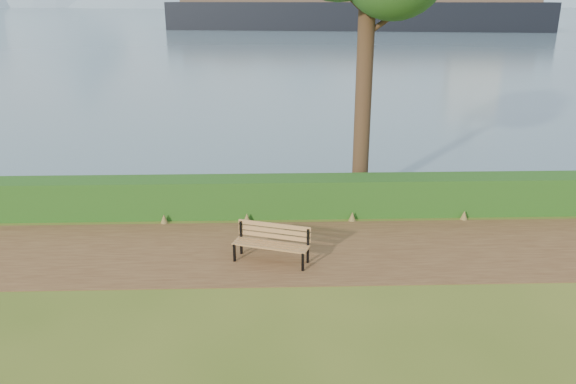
{
  "coord_description": "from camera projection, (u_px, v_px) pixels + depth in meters",
  "views": [
    {
      "loc": [
        -0.49,
        -11.27,
        5.42
      ],
      "look_at": [
        -0.08,
        1.2,
        1.1
      ],
      "focal_mm": 35.0,
      "sensor_mm": 36.0,
      "label": 1
    }
  ],
  "objects": [
    {
      "name": "ground",
      "position": [
        293.0,
        256.0,
        12.43
      ],
      "size": [
        140.0,
        140.0,
        0.0
      ],
      "primitive_type": "plane",
      "color": "#445A19",
      "rests_on": "ground"
    },
    {
      "name": "path",
      "position": [
        293.0,
        251.0,
        12.71
      ],
      "size": [
        40.0,
        3.4,
        0.01
      ],
      "primitive_type": "cube",
      "color": "#55331D",
      "rests_on": "ground"
    },
    {
      "name": "water",
      "position": [
        270.0,
        11.0,
        258.01
      ],
      "size": [
        700.0,
        510.0,
        0.0
      ],
      "primitive_type": "cube",
      "color": "slate",
      "rests_on": "ground"
    },
    {
      "name": "cargo_ship",
      "position": [
        368.0,
        12.0,
        99.93
      ],
      "size": [
        67.59,
        21.57,
        20.27
      ],
      "rotation": [
        0.0,
        0.0,
        -0.17
      ],
      "color": "black",
      "rests_on": "ground"
    },
    {
      "name": "hedge",
      "position": [
        289.0,
        196.0,
        14.72
      ],
      "size": [
        32.0,
        0.85,
        1.0
      ],
      "primitive_type": "cube",
      "color": "#1C4914",
      "rests_on": "ground"
    },
    {
      "name": "bench",
      "position": [
        272.0,
        241.0,
        12.08
      ],
      "size": [
        1.71,
        0.98,
        0.82
      ],
      "rotation": [
        0.0,
        0.0,
        -0.33
      ],
      "color": "black",
      "rests_on": "ground"
    }
  ]
}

